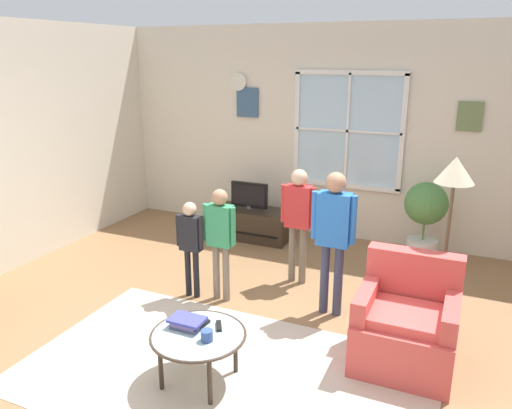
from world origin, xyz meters
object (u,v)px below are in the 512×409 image
at_px(tv_stand, 249,223).
at_px(person_blue_shirt, 334,228).
at_px(television, 249,195).
at_px(coffee_table, 198,337).
at_px(person_black_shirt, 191,238).
at_px(remote_near_books, 203,324).
at_px(potted_plant_by_window, 425,214).
at_px(person_red_shirt, 298,213).
at_px(armchair, 406,326).
at_px(cup, 207,336).
at_px(floor_lamp, 453,188).
at_px(book_stack, 187,322).
at_px(person_green_shirt, 220,232).
at_px(remote_near_cup, 219,326).

height_order(tv_stand, person_blue_shirt, person_blue_shirt).
distance_m(television, coffee_table, 3.14).
bearing_deg(person_black_shirt, person_blue_shirt, 9.34).
height_order(person_blue_shirt, person_black_shirt, person_blue_shirt).
distance_m(remote_near_books, potted_plant_by_window, 3.25).
bearing_deg(television, person_red_shirt, -44.91).
distance_m(television, person_blue_shirt, 2.25).
bearing_deg(potted_plant_by_window, armchair, -87.18).
distance_m(cup, floor_lamp, 2.32).
bearing_deg(remote_near_books, person_blue_shirt, 63.39).
distance_m(book_stack, floor_lamp, 2.41).
bearing_deg(book_stack, person_red_shirt, 83.21).
bearing_deg(tv_stand, person_red_shirt, -44.98).
bearing_deg(tv_stand, coffee_table, -72.36).
relative_size(person_black_shirt, potted_plant_by_window, 1.04).
bearing_deg(person_red_shirt, cup, -89.90).
relative_size(coffee_table, cup, 8.15).
relative_size(armchair, floor_lamp, 0.54).
bearing_deg(floor_lamp, person_green_shirt, -173.28).
bearing_deg(floor_lamp, remote_near_books, -139.81).
distance_m(remote_near_cup, person_black_shirt, 1.37).
bearing_deg(tv_stand, remote_near_books, -72.11).
relative_size(television, person_blue_shirt, 0.37).
xyz_separation_m(book_stack, person_red_shirt, (0.22, 1.89, 0.35)).
xyz_separation_m(coffee_table, person_black_shirt, (-0.77, 1.18, 0.26)).
bearing_deg(armchair, person_red_shirt, 140.78).
xyz_separation_m(tv_stand, coffee_table, (0.95, -2.99, 0.17)).
bearing_deg(floor_lamp, book_stack, -140.15).
height_order(remote_near_cup, potted_plant_by_window, potted_plant_by_window).
bearing_deg(armchair, person_blue_shirt, 145.49).
bearing_deg(person_green_shirt, remote_near_books, -68.67).
bearing_deg(remote_near_books, floor_lamp, 40.19).
bearing_deg(tv_stand, potted_plant_by_window, 2.57).
distance_m(armchair, person_red_shirt, 1.73).
relative_size(armchair, person_green_shirt, 0.75).
bearing_deg(person_red_shirt, remote_near_cup, -90.18).
bearing_deg(remote_near_books, coffee_table, -78.78).
distance_m(armchair, coffee_table, 1.65).
xyz_separation_m(tv_stand, person_blue_shirt, (1.58, -1.58, 0.67)).
height_order(tv_stand, remote_near_books, remote_near_books).
xyz_separation_m(coffee_table, person_green_shirt, (-0.46, 1.24, 0.35)).
xyz_separation_m(person_black_shirt, floor_lamp, (2.37, 0.30, 0.70)).
relative_size(television, coffee_table, 0.71).
bearing_deg(remote_near_cup, coffee_table, -123.25).
relative_size(book_stack, potted_plant_by_window, 0.27).
bearing_deg(person_green_shirt, television, 105.63).
bearing_deg(coffee_table, remote_near_cup, 56.75).
bearing_deg(person_red_shirt, floor_lamp, -16.79).
bearing_deg(remote_near_books, person_black_shirt, 124.89).
bearing_deg(cup, tv_stand, 109.14).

